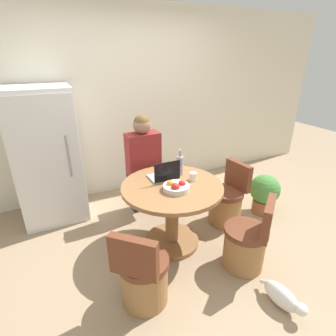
{
  "coord_description": "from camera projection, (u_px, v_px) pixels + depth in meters",
  "views": [
    {
      "loc": [
        -1.11,
        -2.01,
        1.96
      ],
      "look_at": [
        -0.06,
        0.22,
        0.88
      ],
      "focal_mm": 28.0,
      "sensor_mm": 36.0,
      "label": 1
    }
  ],
  "objects": [
    {
      "name": "person_seated",
      "position": [
        142.0,
        161.0,
        3.27
      ],
      "size": [
        0.4,
        0.37,
        1.32
      ],
      "rotation": [
        0.0,
        0.0,
        3.14
      ],
      "color": "#2D2D38",
      "rests_on": "ground_plane"
    },
    {
      "name": "chair_near_left_corner",
      "position": [
        143.0,
        277.0,
        2.16
      ],
      "size": [
        0.49,
        0.49,
        0.77
      ],
      "rotation": [
        0.0,
        0.0,
        2.38
      ],
      "color": "#9E7042",
      "rests_on": "ground_plane"
    },
    {
      "name": "laptop",
      "position": [
        164.0,
        175.0,
        2.77
      ],
      "size": [
        0.29,
        0.24,
        0.23
      ],
      "rotation": [
        0.0,
        0.0,
        3.14
      ],
      "color": "#B7B7BC",
      "rests_on": "dining_table"
    },
    {
      "name": "refrigerator",
      "position": [
        47.0,
        156.0,
        3.16
      ],
      "size": [
        0.73,
        0.7,
        1.63
      ],
      "color": "white",
      "rests_on": "ground_plane"
    },
    {
      "name": "bottle",
      "position": [
        180.0,
        165.0,
        2.87
      ],
      "size": [
        0.07,
        0.07,
        0.29
      ],
      "color": "#9999A3",
      "rests_on": "dining_table"
    },
    {
      "name": "potted_plant",
      "position": [
        264.0,
        192.0,
        3.41
      ],
      "size": [
        0.38,
        0.38,
        0.54
      ],
      "color": "#935638",
      "rests_on": "ground_plane"
    },
    {
      "name": "chair_near_right_corner",
      "position": [
        247.0,
        244.0,
        2.53
      ],
      "size": [
        0.48,
        0.48,
        0.77
      ],
      "rotation": [
        0.0,
        0.0,
        -2.47
      ],
      "color": "#9E7042",
      "rests_on": "ground_plane"
    },
    {
      "name": "fruit_bowl",
      "position": [
        176.0,
        187.0,
        2.55
      ],
      "size": [
        0.26,
        0.26,
        0.1
      ],
      "color": "beige",
      "rests_on": "dining_table"
    },
    {
      "name": "ground_plane",
      "position": [
        181.0,
        247.0,
        2.88
      ],
      "size": [
        12.0,
        12.0,
        0.0
      ],
      "primitive_type": "plane",
      "color": "#9E8466"
    },
    {
      "name": "cat",
      "position": [
        282.0,
        297.0,
        2.18
      ],
      "size": [
        0.16,
        0.44,
        0.19
      ],
      "rotation": [
        0.0,
        0.0,
        4.81
      ],
      "color": "white",
      "rests_on": "ground_plane"
    },
    {
      "name": "coffee_cup",
      "position": [
        193.0,
        176.0,
        2.76
      ],
      "size": [
        0.08,
        0.08,
        0.09
      ],
      "color": "white",
      "rests_on": "dining_table"
    },
    {
      "name": "chair_right_side",
      "position": [
        226.0,
        203.0,
        3.24
      ],
      "size": [
        0.43,
        0.42,
        0.77
      ],
      "rotation": [
        0.0,
        0.0,
        -1.46
      ],
      "color": "#9E7042",
      "rests_on": "ground_plane"
    },
    {
      "name": "dining_table",
      "position": [
        172.0,
        205.0,
        2.77
      ],
      "size": [
        1.05,
        1.05,
        0.73
      ],
      "color": "olive",
      "rests_on": "ground_plane"
    },
    {
      "name": "wall_back",
      "position": [
        128.0,
        104.0,
        3.75
      ],
      "size": [
        7.0,
        0.06,
        2.6
      ],
      "color": "silver",
      "rests_on": "ground_plane"
    }
  ]
}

